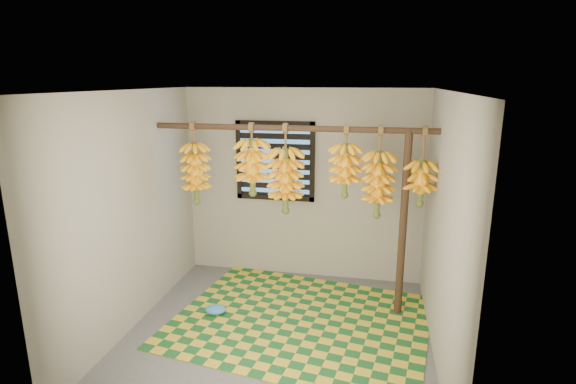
% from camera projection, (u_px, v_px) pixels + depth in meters
% --- Properties ---
extents(floor, '(3.00, 3.00, 0.01)m').
position_uv_depth(floor, '(277.00, 336.00, 4.51)').
color(floor, '#545454').
rests_on(floor, ground).
extents(ceiling, '(3.00, 3.00, 0.01)m').
position_uv_depth(ceiling, '(276.00, 90.00, 3.92)').
color(ceiling, silver).
rests_on(ceiling, wall_back).
extents(wall_back, '(3.00, 0.01, 2.40)m').
position_uv_depth(wall_back, '(303.00, 185.00, 5.64)').
color(wall_back, gray).
rests_on(wall_back, floor).
extents(wall_left, '(0.01, 3.00, 2.40)m').
position_uv_depth(wall_left, '(130.00, 212.00, 4.50)').
color(wall_left, gray).
rests_on(wall_left, floor).
extents(wall_right, '(0.01, 3.00, 2.40)m').
position_uv_depth(wall_right, '(444.00, 232.00, 3.93)').
color(wall_right, gray).
rests_on(wall_right, floor).
extents(window, '(1.00, 0.04, 1.00)m').
position_uv_depth(window, '(275.00, 161.00, 5.61)').
color(window, black).
rests_on(window, wall_back).
extents(hanging_pole, '(3.00, 0.06, 0.06)m').
position_uv_depth(hanging_pole, '(291.00, 128.00, 4.68)').
color(hanging_pole, '#40291B').
rests_on(hanging_pole, wall_left).
extents(support_post, '(0.08, 0.08, 2.00)m').
position_uv_depth(support_post, '(403.00, 226.00, 4.70)').
color(support_post, '#40291B').
rests_on(support_post, floor).
extents(woven_mat, '(2.89, 2.45, 0.01)m').
position_uv_depth(woven_mat, '(300.00, 321.00, 4.77)').
color(woven_mat, '#185122').
rests_on(woven_mat, floor).
extents(plastic_bag, '(0.26, 0.20, 0.09)m').
position_uv_depth(plastic_bag, '(216.00, 310.00, 4.89)').
color(plastic_bag, '#3582C6').
rests_on(plastic_bag, woven_mat).
extents(banana_bunch_a, '(0.30, 0.30, 0.92)m').
position_uv_depth(banana_bunch_a, '(196.00, 173.00, 5.02)').
color(banana_bunch_a, brown).
rests_on(banana_bunch_a, hanging_pole).
extents(banana_bunch_b, '(0.36, 0.36, 0.79)m').
position_uv_depth(banana_bunch_b, '(252.00, 167.00, 4.87)').
color(banana_bunch_b, brown).
rests_on(banana_bunch_b, hanging_pole).
extents(banana_bunch_c, '(0.37, 0.37, 0.97)m').
position_uv_depth(banana_bunch_c, '(286.00, 181.00, 4.83)').
color(banana_bunch_c, brown).
rests_on(banana_bunch_c, hanging_pole).
extents(banana_bunch_d, '(0.31, 0.31, 0.76)m').
position_uv_depth(banana_bunch_d, '(345.00, 170.00, 4.68)').
color(banana_bunch_d, brown).
rests_on(banana_bunch_d, hanging_pole).
extents(banana_bunch_e, '(0.34, 0.34, 0.96)m').
position_uv_depth(banana_bunch_e, '(378.00, 185.00, 4.64)').
color(banana_bunch_e, brown).
rests_on(banana_bunch_e, hanging_pole).
extents(banana_bunch_f, '(0.32, 0.32, 0.81)m').
position_uv_depth(banana_bunch_f, '(421.00, 183.00, 4.55)').
color(banana_bunch_f, brown).
rests_on(banana_bunch_f, hanging_pole).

